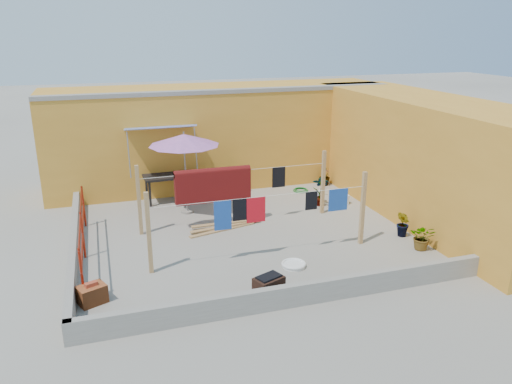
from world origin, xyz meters
The scene contains 21 objects.
ground centered at (0.00, 0.00, 0.00)m, with size 80.00×80.00×0.00m, color #9E998E.
wall_back centered at (0.50, 4.69, 1.61)m, with size 11.00×3.27×3.21m.
wall_right centered at (5.20, 0.00, 1.60)m, with size 2.40×9.00×3.20m, color gold.
parapet_front centered at (0.00, -3.58, 0.22)m, with size 8.30×0.16×0.44m, color gray.
parapet_left centered at (-4.08, 0.00, 0.22)m, with size 0.16×7.30×0.44m, color gray.
red_railing centered at (-3.85, -0.20, 0.72)m, with size 0.05×4.20×1.10m.
clothesline_rig centered at (-0.48, 0.55, 1.07)m, with size 5.09×2.35×1.80m.
patio_umbrella centered at (-1.11, 2.00, 2.08)m, with size 2.43×2.43×2.32m.
outdoor_table centered at (-1.30, 3.20, 0.74)m, with size 1.78×0.95×0.81m.
brick_stack centered at (-3.70, -2.33, 0.19)m, with size 0.60×0.53×0.43m.
lumber_pile centered at (-0.41, 0.51, 0.06)m, with size 1.99×0.62×0.12m.
brazier centered at (-0.48, -3.20, 0.24)m, with size 0.64×0.54×0.49m.
white_basin centered at (0.49, -2.07, 0.05)m, with size 0.54×0.54×0.09m.
water_jug_a centered at (3.50, 1.28, 0.14)m, with size 0.20×0.20×0.32m.
water_jug_b centered at (2.82, 1.66, 0.17)m, with size 0.25×0.25×0.39m.
green_hose centered at (2.70, 2.84, 0.03)m, with size 0.49×0.49×0.07m.
plant_back_a centered at (0.41, 3.20, 0.43)m, with size 0.78×0.68×0.87m, color #195217.
plant_back_b centered at (3.70, 3.20, 0.32)m, with size 0.36×0.36×0.64m, color #195217.
plant_right_a centered at (2.71, 1.38, 0.45)m, with size 0.47×0.32×0.90m, color #195217.
plant_right_b centered at (3.70, -1.36, 0.34)m, with size 0.37×0.30×0.68m, color #195217.
plant_right_c centered at (3.70, -2.16, 0.32)m, with size 0.57×0.49×0.63m, color #195217.
Camera 1 is at (-3.29, -11.21, 4.94)m, focal length 35.00 mm.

